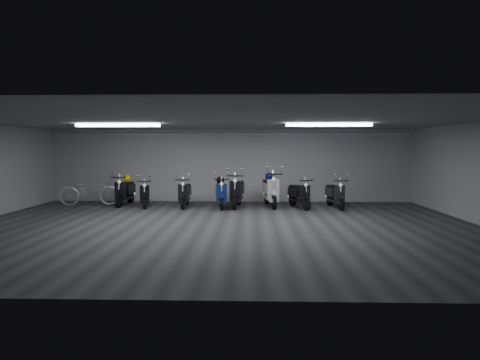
{
  "coord_description": "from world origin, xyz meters",
  "views": [
    {
      "loc": [
        0.8,
        -10.23,
        2.1
      ],
      "look_at": [
        0.45,
        2.5,
        1.05
      ],
      "focal_mm": 29.44,
      "sensor_mm": 36.0,
      "label": 1
    }
  ],
  "objects_px": {
    "scooter_0": "(125,187)",
    "helmet_2": "(127,178)",
    "helmet_0": "(220,180)",
    "scooter_5": "(237,187)",
    "scooter_6": "(270,186)",
    "scooter_8": "(299,190)",
    "scooter_4": "(221,189)",
    "scooter_1": "(145,190)",
    "scooter_3": "(185,189)",
    "scooter_9": "(335,190)",
    "helmet_1": "(269,176)",
    "bicycle": "(89,187)"
  },
  "relations": [
    {
      "from": "scooter_4",
      "to": "bicycle",
      "type": "xyz_separation_m",
      "value": [
        -4.81,
        0.42,
        0.03
      ]
    },
    {
      "from": "helmet_1",
      "to": "helmet_0",
      "type": "bearing_deg",
      "value": -167.75
    },
    {
      "from": "scooter_3",
      "to": "helmet_0",
      "type": "height_order",
      "value": "scooter_3"
    },
    {
      "from": "helmet_1",
      "to": "scooter_5",
      "type": "bearing_deg",
      "value": -159.4
    },
    {
      "from": "scooter_8",
      "to": "scooter_9",
      "type": "distance_m",
      "value": 1.25
    },
    {
      "from": "scooter_0",
      "to": "helmet_1",
      "type": "relative_size",
      "value": 6.53
    },
    {
      "from": "scooter_4",
      "to": "scooter_9",
      "type": "relative_size",
      "value": 1.05
    },
    {
      "from": "bicycle",
      "to": "helmet_2",
      "type": "bearing_deg",
      "value": -87.42
    },
    {
      "from": "scooter_1",
      "to": "scooter_6",
      "type": "xyz_separation_m",
      "value": [
        4.45,
        0.21,
        0.16
      ]
    },
    {
      "from": "scooter_3",
      "to": "helmet_0",
      "type": "relative_size",
      "value": 5.93
    },
    {
      "from": "scooter_3",
      "to": "scooter_4",
      "type": "bearing_deg",
      "value": -8.1
    },
    {
      "from": "scooter_4",
      "to": "scooter_8",
      "type": "distance_m",
      "value": 2.73
    },
    {
      "from": "scooter_6",
      "to": "helmet_1",
      "type": "distance_m",
      "value": 0.42
    },
    {
      "from": "helmet_0",
      "to": "helmet_2",
      "type": "distance_m",
      "value": 3.52
    },
    {
      "from": "scooter_5",
      "to": "scooter_6",
      "type": "distance_m",
      "value": 1.19
    },
    {
      "from": "scooter_4",
      "to": "scooter_6",
      "type": "bearing_deg",
      "value": 3.57
    },
    {
      "from": "scooter_5",
      "to": "bicycle",
      "type": "distance_m",
      "value": 5.38
    },
    {
      "from": "scooter_5",
      "to": "scooter_9",
      "type": "xyz_separation_m",
      "value": [
        3.42,
        -0.13,
        -0.1
      ]
    },
    {
      "from": "scooter_0",
      "to": "helmet_0",
      "type": "xyz_separation_m",
      "value": [
        3.5,
        -0.24,
        0.28
      ]
    },
    {
      "from": "scooter_6",
      "to": "scooter_8",
      "type": "height_order",
      "value": "scooter_6"
    },
    {
      "from": "scooter_4",
      "to": "scooter_5",
      "type": "height_order",
      "value": "scooter_5"
    },
    {
      "from": "scooter_1",
      "to": "bicycle",
      "type": "bearing_deg",
      "value": 158.62
    },
    {
      "from": "scooter_3",
      "to": "helmet_1",
      "type": "distance_m",
      "value": 3.06
    },
    {
      "from": "scooter_5",
      "to": "helmet_0",
      "type": "distance_m",
      "value": 0.64
    },
    {
      "from": "scooter_5",
      "to": "scooter_1",
      "type": "bearing_deg",
      "value": -173.85
    },
    {
      "from": "scooter_5",
      "to": "scooter_8",
      "type": "distance_m",
      "value": 2.18
    },
    {
      "from": "scooter_5",
      "to": "bicycle",
      "type": "relative_size",
      "value": 0.92
    },
    {
      "from": "helmet_0",
      "to": "scooter_1",
      "type": "bearing_deg",
      "value": -177.66
    },
    {
      "from": "helmet_0",
      "to": "scooter_4",
      "type": "bearing_deg",
      "value": -82.49
    },
    {
      "from": "scooter_0",
      "to": "scooter_6",
      "type": "bearing_deg",
      "value": 1.29
    },
    {
      "from": "scooter_0",
      "to": "scooter_8",
      "type": "relative_size",
      "value": 1.06
    },
    {
      "from": "scooter_3",
      "to": "scooter_5",
      "type": "height_order",
      "value": "scooter_5"
    },
    {
      "from": "scooter_5",
      "to": "scooter_9",
      "type": "bearing_deg",
      "value": 2.99
    },
    {
      "from": "scooter_4",
      "to": "bicycle",
      "type": "height_order",
      "value": "bicycle"
    },
    {
      "from": "scooter_3",
      "to": "scooter_0",
      "type": "bearing_deg",
      "value": 169.58
    },
    {
      "from": "scooter_5",
      "to": "bicycle",
      "type": "height_order",
      "value": "scooter_5"
    },
    {
      "from": "scooter_6",
      "to": "helmet_0",
      "type": "height_order",
      "value": "scooter_6"
    },
    {
      "from": "scooter_4",
      "to": "scooter_9",
      "type": "distance_m",
      "value": 3.98
    },
    {
      "from": "scooter_1",
      "to": "scooter_4",
      "type": "height_order",
      "value": "scooter_4"
    },
    {
      "from": "scooter_5",
      "to": "scooter_6",
      "type": "xyz_separation_m",
      "value": [
        1.18,
        0.15,
        0.03
      ]
    },
    {
      "from": "scooter_4",
      "to": "helmet_0",
      "type": "height_order",
      "value": "scooter_4"
    },
    {
      "from": "scooter_9",
      "to": "scooter_8",
      "type": "bearing_deg",
      "value": 175.61
    },
    {
      "from": "scooter_0",
      "to": "helmet_2",
      "type": "relative_size",
      "value": 6.09
    },
    {
      "from": "scooter_1",
      "to": "helmet_1",
      "type": "relative_size",
      "value": 5.82
    },
    {
      "from": "helmet_0",
      "to": "scooter_8",
      "type": "bearing_deg",
      "value": -5.51
    },
    {
      "from": "scooter_3",
      "to": "helmet_1",
      "type": "height_order",
      "value": "scooter_3"
    },
    {
      "from": "helmet_0",
      "to": "scooter_6",
      "type": "bearing_deg",
      "value": 3.26
    },
    {
      "from": "helmet_1",
      "to": "scooter_1",
      "type": "bearing_deg",
      "value": -173.71
    },
    {
      "from": "bicycle",
      "to": "scooter_4",
      "type": "bearing_deg",
      "value": -105.5
    },
    {
      "from": "scooter_3",
      "to": "scooter_6",
      "type": "bearing_deg",
      "value": 1.9
    }
  ]
}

